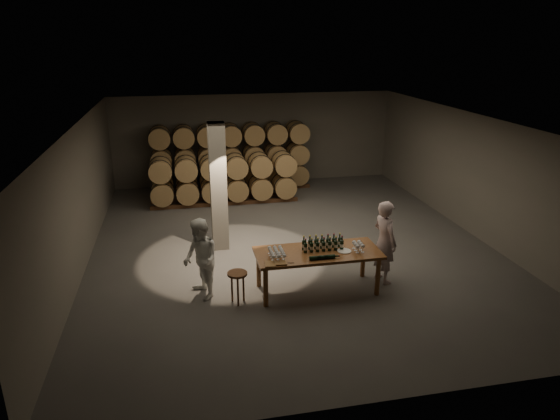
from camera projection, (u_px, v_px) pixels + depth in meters
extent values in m
plane|color=#575451|center=(291.00, 245.00, 12.94)|extent=(12.00, 12.00, 0.00)
plane|color=#605E59|center=(292.00, 121.00, 11.88)|extent=(12.00, 12.00, 0.00)
plane|color=#6A655A|center=(255.00, 139.00, 17.96)|extent=(10.00, 0.00, 10.00)
plane|color=#6A655A|center=(388.00, 307.00, 6.87)|extent=(10.00, 0.00, 10.00)
plane|color=#6A655A|center=(80.00, 198.00, 11.47)|extent=(0.00, 12.00, 12.00)
plane|color=#6A655A|center=(473.00, 175.00, 13.35)|extent=(0.00, 12.00, 12.00)
cube|color=gray|center=(218.00, 187.00, 12.26)|extent=(0.40, 0.40, 3.20)
cylinder|color=brown|center=(266.00, 287.00, 9.87)|extent=(0.10, 0.10, 0.84)
cylinder|color=brown|center=(378.00, 276.00, 10.32)|extent=(0.10, 0.10, 0.84)
cylinder|color=brown|center=(259.00, 268.00, 10.67)|extent=(0.10, 0.10, 0.84)
cylinder|color=brown|center=(363.00, 259.00, 11.11)|extent=(0.10, 0.10, 0.84)
cube|color=brown|center=(318.00, 253.00, 10.34)|extent=(2.60, 1.10, 0.06)
cube|color=#53301C|center=(233.00, 190.00, 17.27)|extent=(5.48, 0.10, 0.12)
cube|color=#53301C|center=(231.00, 185.00, 17.83)|extent=(5.48, 0.10, 0.12)
cylinder|color=#AC814D|center=(163.00, 180.00, 16.97)|extent=(0.70, 0.95, 0.70)
cylinder|color=black|center=(163.00, 182.00, 16.73)|extent=(0.73, 0.04, 0.73)
cylinder|color=black|center=(163.00, 178.00, 17.21)|extent=(0.73, 0.04, 0.73)
cylinder|color=#AC814D|center=(186.00, 179.00, 17.12)|extent=(0.70, 0.95, 0.70)
cylinder|color=black|center=(187.00, 181.00, 16.88)|extent=(0.73, 0.04, 0.73)
cylinder|color=black|center=(186.00, 177.00, 17.36)|extent=(0.73, 0.04, 0.73)
cylinder|color=#AC814D|center=(209.00, 178.00, 17.27)|extent=(0.70, 0.95, 0.70)
cylinder|color=black|center=(210.00, 180.00, 17.03)|extent=(0.73, 0.04, 0.73)
cylinder|color=black|center=(209.00, 176.00, 17.51)|extent=(0.73, 0.04, 0.73)
cylinder|color=#AC814D|center=(232.00, 176.00, 17.41)|extent=(0.70, 0.95, 0.70)
cylinder|color=black|center=(232.00, 178.00, 17.17)|extent=(0.73, 0.04, 0.73)
cylinder|color=black|center=(231.00, 175.00, 17.65)|extent=(0.73, 0.04, 0.73)
cylinder|color=#AC814D|center=(254.00, 175.00, 17.56)|extent=(0.70, 0.95, 0.70)
cylinder|color=black|center=(255.00, 177.00, 17.32)|extent=(0.73, 0.04, 0.73)
cylinder|color=black|center=(253.00, 173.00, 17.80)|extent=(0.73, 0.04, 0.73)
cylinder|color=#AC814D|center=(275.00, 174.00, 17.71)|extent=(0.70, 0.95, 0.70)
cylinder|color=black|center=(277.00, 176.00, 17.47)|extent=(0.73, 0.04, 0.73)
cylinder|color=black|center=(274.00, 172.00, 17.95)|extent=(0.73, 0.04, 0.73)
cylinder|color=#AC814D|center=(297.00, 173.00, 17.85)|extent=(0.70, 0.95, 0.70)
cylinder|color=black|center=(298.00, 175.00, 17.61)|extent=(0.73, 0.04, 0.73)
cylinder|color=black|center=(295.00, 171.00, 18.09)|extent=(0.73, 0.04, 0.73)
cylinder|color=#AC814D|center=(161.00, 159.00, 16.73)|extent=(0.70, 0.95, 0.70)
cylinder|color=black|center=(161.00, 161.00, 16.49)|extent=(0.73, 0.04, 0.73)
cylinder|color=black|center=(162.00, 157.00, 16.97)|extent=(0.73, 0.04, 0.73)
cylinder|color=#AC814D|center=(185.00, 158.00, 16.87)|extent=(0.70, 0.95, 0.70)
cylinder|color=black|center=(185.00, 160.00, 16.63)|extent=(0.73, 0.04, 0.73)
cylinder|color=black|center=(185.00, 156.00, 17.11)|extent=(0.73, 0.04, 0.73)
cylinder|color=#AC814D|center=(208.00, 157.00, 17.02)|extent=(0.70, 0.95, 0.70)
cylinder|color=black|center=(209.00, 159.00, 16.78)|extent=(0.73, 0.04, 0.73)
cylinder|color=black|center=(208.00, 155.00, 17.26)|extent=(0.73, 0.04, 0.73)
cylinder|color=#AC814D|center=(231.00, 156.00, 17.17)|extent=(0.70, 0.95, 0.70)
cylinder|color=black|center=(232.00, 157.00, 16.93)|extent=(0.73, 0.04, 0.73)
cylinder|color=black|center=(230.00, 154.00, 17.41)|extent=(0.73, 0.04, 0.73)
cylinder|color=#AC814D|center=(253.00, 155.00, 17.31)|extent=(0.70, 0.95, 0.70)
cylinder|color=black|center=(254.00, 156.00, 17.07)|extent=(0.73, 0.04, 0.73)
cylinder|color=black|center=(252.00, 153.00, 17.55)|extent=(0.73, 0.04, 0.73)
cylinder|color=#AC814D|center=(275.00, 154.00, 17.46)|extent=(0.70, 0.95, 0.70)
cylinder|color=black|center=(277.00, 155.00, 17.22)|extent=(0.73, 0.04, 0.73)
cylinder|color=black|center=(274.00, 152.00, 17.70)|extent=(0.73, 0.04, 0.73)
cylinder|color=#AC814D|center=(297.00, 153.00, 17.61)|extent=(0.70, 0.95, 0.70)
cylinder|color=black|center=(299.00, 154.00, 17.37)|extent=(0.73, 0.04, 0.73)
cylinder|color=black|center=(295.00, 151.00, 17.85)|extent=(0.73, 0.04, 0.73)
cylinder|color=#AC814D|center=(160.00, 137.00, 16.48)|extent=(0.70, 0.95, 0.70)
cylinder|color=black|center=(159.00, 139.00, 16.24)|extent=(0.73, 0.04, 0.73)
cylinder|color=black|center=(160.00, 136.00, 16.72)|extent=(0.73, 0.04, 0.73)
cylinder|color=#AC814D|center=(184.00, 136.00, 16.63)|extent=(0.70, 0.95, 0.70)
cylinder|color=black|center=(184.00, 138.00, 16.39)|extent=(0.73, 0.04, 0.73)
cylinder|color=black|center=(183.00, 135.00, 16.87)|extent=(0.73, 0.04, 0.73)
cylinder|color=#AC814D|center=(207.00, 135.00, 16.77)|extent=(0.70, 0.95, 0.70)
cylinder|color=black|center=(208.00, 137.00, 16.53)|extent=(0.73, 0.04, 0.73)
cylinder|color=black|center=(207.00, 134.00, 17.01)|extent=(0.73, 0.04, 0.73)
cylinder|color=#AC814D|center=(230.00, 134.00, 16.92)|extent=(0.70, 0.95, 0.70)
cylinder|color=black|center=(231.00, 136.00, 16.68)|extent=(0.73, 0.04, 0.73)
cylinder|color=black|center=(229.00, 133.00, 17.16)|extent=(0.73, 0.04, 0.73)
cylinder|color=#AC814D|center=(253.00, 134.00, 17.07)|extent=(0.70, 0.95, 0.70)
cylinder|color=black|center=(254.00, 135.00, 16.83)|extent=(0.73, 0.04, 0.73)
cylinder|color=black|center=(252.00, 132.00, 17.31)|extent=(0.73, 0.04, 0.73)
cylinder|color=#AC814D|center=(275.00, 133.00, 17.22)|extent=(0.70, 0.95, 0.70)
cylinder|color=black|center=(277.00, 134.00, 16.97)|extent=(0.73, 0.04, 0.73)
cylinder|color=black|center=(274.00, 131.00, 17.46)|extent=(0.73, 0.04, 0.73)
cylinder|color=#AC814D|center=(297.00, 132.00, 17.36)|extent=(0.70, 0.95, 0.70)
cylinder|color=black|center=(299.00, 133.00, 17.12)|extent=(0.73, 0.04, 0.73)
cylinder|color=black|center=(295.00, 131.00, 17.60)|extent=(0.73, 0.04, 0.73)
cube|color=#53301C|center=(226.00, 203.00, 15.90)|extent=(4.70, 0.10, 0.12)
cube|color=#53301C|center=(224.00, 198.00, 16.46)|extent=(4.70, 0.10, 0.12)
cylinder|color=#AC814D|center=(162.00, 192.00, 15.68)|extent=(0.70, 0.95, 0.70)
cylinder|color=black|center=(162.00, 195.00, 15.44)|extent=(0.73, 0.04, 0.73)
cylinder|color=black|center=(162.00, 190.00, 15.92)|extent=(0.73, 0.04, 0.73)
cylinder|color=#AC814D|center=(187.00, 191.00, 15.82)|extent=(0.70, 0.95, 0.70)
cylinder|color=black|center=(188.00, 193.00, 15.58)|extent=(0.73, 0.04, 0.73)
cylinder|color=black|center=(187.00, 188.00, 16.07)|extent=(0.73, 0.04, 0.73)
cylinder|color=#AC814D|center=(212.00, 189.00, 15.97)|extent=(0.70, 0.95, 0.70)
cylinder|color=black|center=(213.00, 192.00, 15.73)|extent=(0.73, 0.04, 0.73)
cylinder|color=black|center=(212.00, 187.00, 16.21)|extent=(0.73, 0.04, 0.73)
cylinder|color=#AC814D|center=(236.00, 188.00, 16.12)|extent=(0.70, 0.95, 0.70)
cylinder|color=black|center=(237.00, 190.00, 15.88)|extent=(0.73, 0.04, 0.73)
cylinder|color=black|center=(235.00, 186.00, 16.36)|extent=(0.73, 0.04, 0.73)
cylinder|color=#AC814D|center=(260.00, 186.00, 16.27)|extent=(0.70, 0.95, 0.70)
cylinder|color=black|center=(261.00, 189.00, 16.03)|extent=(0.73, 0.04, 0.73)
cylinder|color=black|center=(259.00, 184.00, 16.51)|extent=(0.73, 0.04, 0.73)
cylinder|color=#AC814D|center=(283.00, 185.00, 16.41)|extent=(0.70, 0.95, 0.70)
cylinder|color=black|center=(285.00, 187.00, 16.17)|extent=(0.73, 0.04, 0.73)
cylinder|color=black|center=(282.00, 183.00, 16.65)|extent=(0.73, 0.04, 0.73)
cylinder|color=#AC814D|center=(160.00, 169.00, 15.43)|extent=(0.70, 0.95, 0.70)
cylinder|color=black|center=(160.00, 171.00, 15.19)|extent=(0.73, 0.04, 0.73)
cylinder|color=black|center=(161.00, 167.00, 15.67)|extent=(0.73, 0.04, 0.73)
cylinder|color=#AC814D|center=(186.00, 168.00, 15.58)|extent=(0.70, 0.95, 0.70)
cylinder|color=black|center=(186.00, 170.00, 15.34)|extent=(0.73, 0.04, 0.73)
cylinder|color=black|center=(186.00, 166.00, 15.82)|extent=(0.73, 0.04, 0.73)
cylinder|color=#AC814D|center=(211.00, 167.00, 15.73)|extent=(0.70, 0.95, 0.70)
cylinder|color=black|center=(212.00, 169.00, 15.49)|extent=(0.73, 0.04, 0.73)
cylinder|color=black|center=(210.00, 165.00, 15.97)|extent=(0.73, 0.04, 0.73)
cylinder|color=#AC814D|center=(236.00, 166.00, 15.87)|extent=(0.70, 0.95, 0.70)
cylinder|color=black|center=(237.00, 168.00, 15.63)|extent=(0.73, 0.04, 0.73)
cylinder|color=black|center=(235.00, 164.00, 16.11)|extent=(0.73, 0.04, 0.73)
cylinder|color=#AC814D|center=(260.00, 164.00, 16.02)|extent=(0.70, 0.95, 0.70)
cylinder|color=black|center=(261.00, 166.00, 15.78)|extent=(0.73, 0.04, 0.73)
cylinder|color=black|center=(259.00, 162.00, 16.26)|extent=(0.73, 0.04, 0.73)
cylinder|color=#AC814D|center=(284.00, 163.00, 16.17)|extent=(0.70, 0.95, 0.70)
cylinder|color=black|center=(285.00, 165.00, 15.93)|extent=(0.73, 0.04, 0.73)
cylinder|color=black|center=(282.00, 161.00, 16.41)|extent=(0.73, 0.04, 0.73)
cylinder|color=black|center=(306.00, 248.00, 10.25)|extent=(0.08, 0.08, 0.21)
cylinder|color=silver|center=(306.00, 248.00, 10.25)|extent=(0.08, 0.08, 0.07)
cylinder|color=black|center=(306.00, 241.00, 10.20)|extent=(0.03, 0.03, 0.09)
cylinder|color=gold|center=(306.00, 239.00, 10.18)|extent=(0.03, 0.03, 0.02)
cylinder|color=black|center=(304.00, 245.00, 10.39)|extent=(0.08, 0.08, 0.21)
cylinder|color=silver|center=(304.00, 246.00, 10.39)|extent=(0.08, 0.08, 0.07)
cylinder|color=black|center=(304.00, 239.00, 10.34)|extent=(0.03, 0.03, 0.09)
cylinder|color=maroon|center=(304.00, 236.00, 10.32)|extent=(0.03, 0.03, 0.02)
cylinder|color=black|center=(312.00, 247.00, 10.27)|extent=(0.08, 0.08, 0.21)
cylinder|color=silver|center=(312.00, 248.00, 10.28)|extent=(0.08, 0.08, 0.07)
cylinder|color=black|center=(312.00, 241.00, 10.22)|extent=(0.03, 0.03, 0.09)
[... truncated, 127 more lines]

